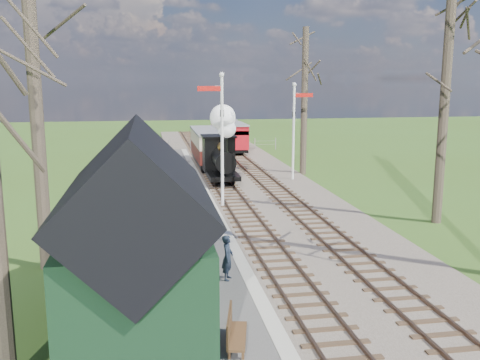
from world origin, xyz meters
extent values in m
ellipsoid|color=#385B23|center=(10.00, 65.00, -18.04)|extent=(70.40, 44.00, 19.80)
ellipsoid|color=#385B23|center=(35.00, 58.00, -13.12)|extent=(51.20, 32.00, 14.40)
ellipsoid|color=#385B23|center=(-8.00, 70.00, -16.40)|extent=(64.00, 40.00, 18.00)
cube|color=brown|center=(1.30, 22.00, 0.05)|extent=(8.00, 60.00, 0.10)
cube|color=brown|center=(-0.50, 22.00, 0.14)|extent=(0.07, 60.00, 0.12)
cube|color=brown|center=(0.50, 22.00, 0.14)|extent=(0.07, 60.00, 0.12)
cube|color=#38281C|center=(0.00, 22.00, 0.10)|extent=(1.60, 60.00, 0.09)
cube|color=brown|center=(2.10, 22.00, 0.14)|extent=(0.07, 60.00, 0.12)
cube|color=brown|center=(3.10, 22.00, 0.14)|extent=(0.07, 60.00, 0.12)
cube|color=#38281C|center=(2.60, 22.00, 0.10)|extent=(1.60, 60.00, 0.09)
cube|color=#474442|center=(-3.50, 14.00, 0.10)|extent=(5.00, 44.00, 0.20)
cube|color=#B2AD9E|center=(-1.20, 14.00, 0.10)|extent=(0.40, 44.00, 0.21)
cube|color=black|center=(-4.30, 4.00, 1.50)|extent=(3.00, 6.00, 2.60)
cube|color=black|center=(-4.30, 4.00, 3.35)|extent=(3.25, 6.30, 3.25)
cube|color=black|center=(-2.78, 3.00, 1.20)|extent=(0.06, 1.20, 2.00)
cylinder|color=silver|center=(-0.70, 16.00, 3.00)|extent=(0.14, 0.14, 6.00)
sphere|color=silver|center=(-0.70, 16.00, 6.10)|extent=(0.24, 0.24, 0.24)
cube|color=#B7140F|center=(-1.25, 16.00, 5.50)|extent=(1.10, 0.08, 0.22)
cube|color=black|center=(-0.70, 16.00, 4.40)|extent=(0.18, 0.06, 0.30)
cylinder|color=silver|center=(4.30, 22.00, 2.75)|extent=(0.14, 0.14, 5.50)
sphere|color=silver|center=(4.30, 22.00, 5.60)|extent=(0.24, 0.24, 0.24)
cube|color=#B7140F|center=(4.85, 22.00, 5.00)|extent=(1.10, 0.08, 0.22)
cube|color=black|center=(4.30, 22.00, 3.90)|extent=(0.18, 0.06, 0.30)
cylinder|color=#382D23|center=(-7.30, 9.00, 5.50)|extent=(0.41, 0.41, 11.00)
cylinder|color=#382D23|center=(7.80, 12.00, 5.00)|extent=(0.40, 0.40, 10.00)
cylinder|color=#382D23|center=(5.50, 24.00, 4.50)|extent=(0.39, 0.39, 9.00)
cube|color=slate|center=(0.30, 36.00, 0.75)|extent=(12.60, 0.02, 0.01)
cube|color=slate|center=(0.30, 36.00, 0.45)|extent=(12.60, 0.02, 0.02)
cylinder|color=slate|center=(0.30, 36.00, 0.50)|extent=(0.08, 0.08, 1.00)
cube|color=black|center=(0.00, 21.62, 0.64)|extent=(1.66, 3.91, 0.24)
cylinder|color=black|center=(0.00, 21.03, 1.52)|extent=(1.08, 2.54, 1.08)
cube|color=black|center=(0.00, 22.79, 1.62)|extent=(1.76, 1.56, 1.95)
cylinder|color=black|center=(0.00, 20.05, 2.40)|extent=(0.27, 0.27, 0.78)
sphere|color=#B37E34|center=(0.00, 21.32, 2.20)|extent=(0.51, 0.51, 0.51)
sphere|color=white|center=(0.10, 20.05, 3.33)|extent=(0.98, 0.98, 0.98)
sphere|color=white|center=(-0.10, 20.15, 3.91)|extent=(1.37, 1.37, 1.37)
cylinder|color=black|center=(-0.50, 20.44, 0.51)|extent=(0.10, 0.63, 0.63)
cylinder|color=black|center=(0.50, 20.44, 0.51)|extent=(0.10, 0.63, 0.63)
cube|color=black|center=(0.00, 27.62, 0.54)|extent=(1.86, 6.84, 0.29)
cube|color=#5A1B14|center=(0.00, 27.62, 1.13)|extent=(1.95, 6.84, 0.88)
cube|color=beige|center=(0.00, 27.62, 2.01)|extent=(1.95, 6.84, 0.88)
cube|color=slate|center=(0.00, 27.62, 2.50)|extent=(2.05, 7.04, 0.12)
cube|color=black|center=(2.60, 33.86, 0.51)|extent=(1.69, 4.44, 0.27)
cube|color=#A30D16|center=(2.60, 33.86, 1.04)|extent=(1.77, 4.44, 0.80)
cube|color=beige|center=(2.60, 33.86, 1.84)|extent=(1.77, 4.44, 0.80)
cube|color=slate|center=(2.60, 33.86, 2.28)|extent=(1.86, 4.61, 0.11)
cube|color=black|center=(2.60, 39.36, 0.51)|extent=(1.69, 4.44, 0.27)
cube|color=#A30D16|center=(2.60, 39.36, 1.04)|extent=(1.77, 4.44, 0.80)
cube|color=beige|center=(2.60, 39.36, 1.84)|extent=(1.77, 4.44, 0.80)
cube|color=slate|center=(2.60, 39.36, 2.28)|extent=(1.86, 4.61, 0.11)
cube|color=#0E4336|center=(-2.85, 4.34, 0.83)|extent=(0.24, 0.86, 1.26)
cube|color=silver|center=(-2.80, 4.33, 0.83)|extent=(0.15, 0.74, 1.03)
cube|color=#462E19|center=(-2.21, 2.64, 0.42)|extent=(0.65, 1.39, 0.06)
cube|color=#462E19|center=(-2.38, 2.68, 0.68)|extent=(0.32, 1.32, 0.57)
cube|color=#462E19|center=(-2.06, 2.07, 0.30)|extent=(0.06, 0.06, 0.19)
cube|color=#462E19|center=(-2.35, 3.22, 0.30)|extent=(0.06, 0.06, 0.19)
imported|color=#1C2432|center=(-1.85, 6.55, 0.86)|extent=(0.47, 0.56, 1.33)
camera|label=1|loc=(-3.96, -8.00, 5.94)|focal=40.00mm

